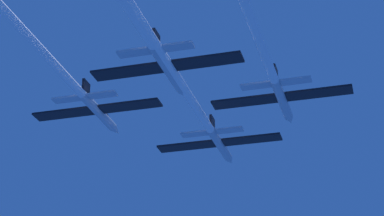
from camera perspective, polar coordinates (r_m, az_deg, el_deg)
name	(u,v)px	position (r m, az deg, el deg)	size (l,w,h in m)	color
jet_lead	(193,103)	(103.47, 0.09, 0.42)	(19.60, 57.77, 3.25)	#B2BAC6
jet_left_wing	(58,68)	(99.73, -10.17, 3.00)	(19.60, 53.73, 3.25)	#B2BAC6
jet_right_wing	(262,49)	(92.23, 5.39, 4.52)	(19.60, 55.42, 3.25)	#B2BAC6
jet_slot	(128,7)	(82.68, -4.93, 7.69)	(19.60, 55.73, 3.25)	#B2BAC6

